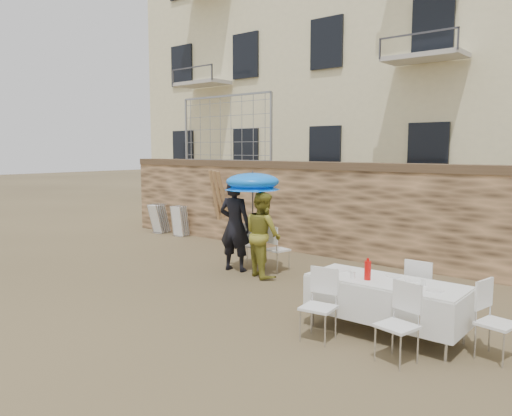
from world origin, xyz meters
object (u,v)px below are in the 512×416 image
Objects in this scene: woman_dress at (263,234)px; chair_stack_right at (183,220)px; couple_chair_right at (277,248)px; banquet_table at (386,283)px; man_suit at (235,225)px; chair_stack_left at (163,218)px; table_chair_back at (422,291)px; table_chair_front_left at (318,306)px; table_chair_side at (497,321)px; couple_chair_left at (252,244)px; soda_bottle at (368,270)px; table_chair_front_right at (397,324)px; umbrella at (253,185)px.

woman_dress is 5.27m from chair_stack_right.
couple_chair_right is 3.89m from banquet_table.
man_suit is 2.09× the size of chair_stack_left.
table_chair_back is at bearing 172.54° from couple_chair_right.
table_chair_front_left is 1.00× the size of table_chair_side.
woman_dress is 1.86× the size of chair_stack_left.
chair_stack_right is (-4.02, 2.19, -0.50)m from man_suit.
couple_chair_left is at bearing -22.20° from chair_stack_right.
banquet_table is 0.86m from table_chair_back.
woman_dress reaches higher than banquet_table.
soda_bottle is at bearing 132.49° from couple_chair_left.
table_chair_back is 1.04× the size of chair_stack_left.
table_chair_front_right is (3.84, -2.73, 0.00)m from couple_chair_right.
soda_bottle is 8.74m from chair_stack_right.
woman_dress is 3.49m from table_chair_front_left.
soda_bottle is 0.28× the size of chair_stack_left.
soda_bottle is 1.67m from table_chair_side.
soda_bottle reaches higher than table_chair_side.
chair_stack_left is (-9.46, 4.38, -0.02)m from table_chair_front_right.
couple_chair_left is 4.40m from table_chair_front_left.
couple_chair_left is at bearing -17.16° from table_chair_back.
soda_bottle is (-0.20, -0.15, 0.17)m from banquet_table.
table_chair_front_left is at bearing -30.38° from chair_stack_right.
couple_chair_left reaches higher than chair_stack_left.
couple_chair_right is at bearing -20.04° from table_chair_back.
couple_chair_left is at bearing 11.02° from couple_chair_right.
chair_stack_left is 1.00× the size of chair_stack_right.
couple_chair_right is 1.04× the size of chair_stack_right.
soda_bottle is at bearing -26.07° from umbrella.
chair_stack_left is (-8.76, 3.78, -0.45)m from soda_bottle.
table_chair_front_left and table_chair_side have the same top height.
man_suit is 0.96m from umbrella.
chair_stack_left reaches higher than banquet_table.
table_chair_side is (1.40, 0.10, -0.25)m from banquet_table.
table_chair_back is (3.84, -0.73, -1.35)m from umbrella.
chair_stack_right is at bearing -0.35° from woman_dress.
soda_bottle is (3.14, -2.13, 0.43)m from couple_chair_right.
umbrella is (0.40, 0.10, 0.87)m from man_suit.
couple_chair_left is 0.70m from couple_chair_right.
chair_stack_left is at bearing 158.54° from umbrella.
soda_bottle is 1.02m from table_chair_front_right.
couple_chair_right is at bearing 80.04° from table_chair_side.
soda_bottle is 0.28× the size of chair_stack_right.
umbrella is 2.02× the size of couple_chair_right.
man_suit is at bearing -10.06° from table_chair_back.
woman_dress is 1.78× the size of table_chair_front_right.
chair_stack_left is (-4.92, 1.64, -0.02)m from couple_chair_left.
banquet_table is (4.04, -1.98, 0.25)m from couple_chair_left.
banquet_table is at bearing 135.40° from couple_chair_left.
umbrella is at bearing 113.17° from couple_chair_left.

